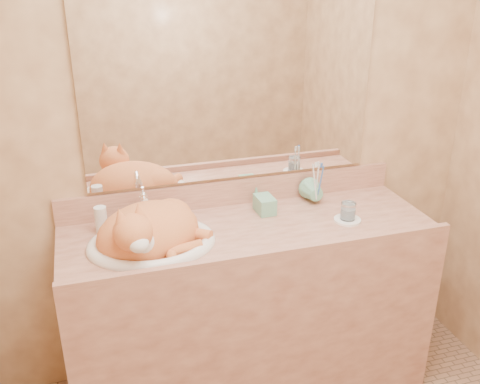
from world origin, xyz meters
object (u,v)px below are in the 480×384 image
object	(u,v)px
cat	(148,229)
toothbrush_cup	(317,196)
vanity_counter	(249,310)
soap_dispenser	(270,200)
water_glass	(348,211)
sink_basin	(151,227)

from	to	relation	value
cat	toothbrush_cup	size ratio (longest dim) A/B	4.07
vanity_counter	cat	xyz separation A→B (m)	(-0.44, -0.03, 0.50)
soap_dispenser	water_glass	size ratio (longest dim) A/B	2.23
sink_basin	water_glass	bearing A→B (deg)	4.20
sink_basin	cat	size ratio (longest dim) A/B	1.16
cat	toothbrush_cup	distance (m)	0.82
toothbrush_cup	water_glass	distance (m)	0.20
soap_dispenser	toothbrush_cup	bearing A→B (deg)	9.25
cat	soap_dispenser	size ratio (longest dim) A/B	2.56
cat	water_glass	world-z (taller)	cat
vanity_counter	cat	bearing A→B (deg)	-176.60
cat	vanity_counter	bearing A→B (deg)	-17.23
vanity_counter	cat	distance (m)	0.66
cat	soap_dispenser	xyz separation A→B (m)	(0.55, 0.10, 0.01)
soap_dispenser	water_glass	bearing A→B (deg)	-25.00
sink_basin	cat	xyz separation A→B (m)	(-0.01, -0.01, -0.01)
vanity_counter	sink_basin	bearing A→B (deg)	-177.30
sink_basin	water_glass	xyz separation A→B (m)	(0.86, -0.04, -0.03)
vanity_counter	sink_basin	size ratio (longest dim) A/B	3.16
vanity_counter	soap_dispenser	bearing A→B (deg)	33.52
sink_basin	toothbrush_cup	bearing A→B (deg)	17.25
sink_basin	toothbrush_cup	xyz separation A→B (m)	(0.79, 0.15, -0.03)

